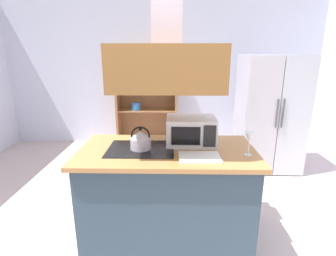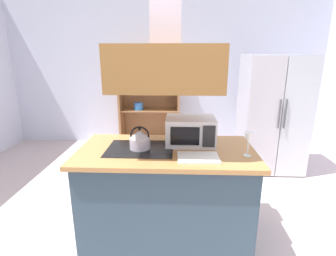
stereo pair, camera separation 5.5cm
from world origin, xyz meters
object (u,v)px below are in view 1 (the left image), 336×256
at_px(refrigerator, 269,113).
at_px(dish_cabinet, 147,106).
at_px(kettle, 141,140).
at_px(microwave, 191,131).
at_px(cutting_board, 200,157).
at_px(wine_glass_on_counter, 249,138).

height_order(refrigerator, dish_cabinet, dish_cabinet).
bearing_deg(refrigerator, dish_cabinet, 153.22).
relative_size(dish_cabinet, kettle, 8.38).
bearing_deg(refrigerator, kettle, -136.38).
xyz_separation_m(refrigerator, dish_cabinet, (-1.96, 0.99, -0.09)).
bearing_deg(refrigerator, microwave, -130.49).
bearing_deg(cutting_board, kettle, 157.68).
distance_m(refrigerator, wine_glass_on_counter, 1.99).
relative_size(refrigerator, kettle, 8.22).
height_order(kettle, wine_glass_on_counter, kettle).
xyz_separation_m(cutting_board, microwave, (-0.05, 0.37, 0.12)).
relative_size(kettle, wine_glass_on_counter, 1.02).
relative_size(cutting_board, microwave, 0.74).
xyz_separation_m(dish_cabinet, cutting_board, (0.72, -2.87, 0.13)).
bearing_deg(cutting_board, refrigerator, 56.63).
bearing_deg(wine_glass_on_counter, dish_cabinet, 112.25).
xyz_separation_m(refrigerator, microwave, (-1.29, -1.51, 0.17)).
bearing_deg(dish_cabinet, microwave, -75.00).
height_order(microwave, wine_glass_on_counter, microwave).
relative_size(dish_cabinet, wine_glass_on_counter, 8.55).
height_order(dish_cabinet, kettle, dish_cabinet).
bearing_deg(kettle, cutting_board, -22.32).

